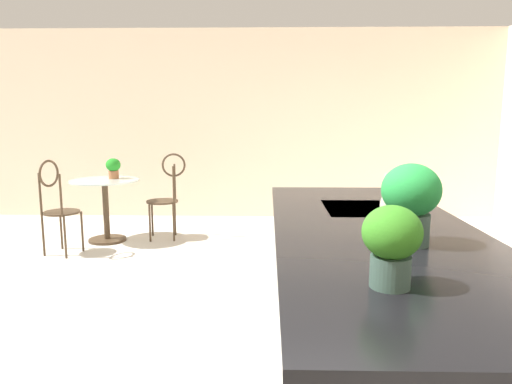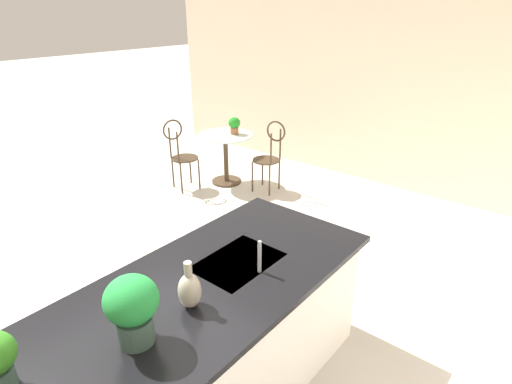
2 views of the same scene
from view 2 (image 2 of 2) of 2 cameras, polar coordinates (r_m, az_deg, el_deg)
name	(u,v)px [view 2 (image 2 of 2)]	position (r m, az deg, el deg)	size (l,w,h in m)	color
ground_plane	(142,332)	(3.74, -15.21, -17.95)	(40.00, 40.00, 0.00)	beige
wall_left_window	(382,91)	(6.31, 16.71, 13.08)	(0.12, 7.80, 2.70)	beige
kitchen_island	(179,364)	(2.78, -10.37, -22.02)	(2.80, 1.06, 0.92)	white
bistro_table	(226,154)	(6.20, -4.13, 5.18)	(0.80, 0.80, 0.74)	#3D2D1E
chair_near_window	(181,151)	(5.99, -10.23, 5.46)	(0.52, 0.47, 1.04)	#3D2D1E
chair_by_island	(270,153)	(5.83, 1.88, 5.30)	(0.43, 0.51, 1.04)	#3D2D1E
sink_faucet	(260,257)	(2.62, 0.49, -8.78)	(0.02, 0.02, 0.22)	#B2B5BA
potted_plant_on_table	(234,124)	(6.11, -2.96, 9.17)	(0.17, 0.17, 0.24)	#9E603D
potted_plant_counter_near	(132,306)	(2.16, -16.50, -14.70)	(0.27, 0.27, 0.37)	#385147
vase_on_counter	(190,290)	(2.38, -9.02, -13.01)	(0.13, 0.13, 0.29)	#BCB29E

